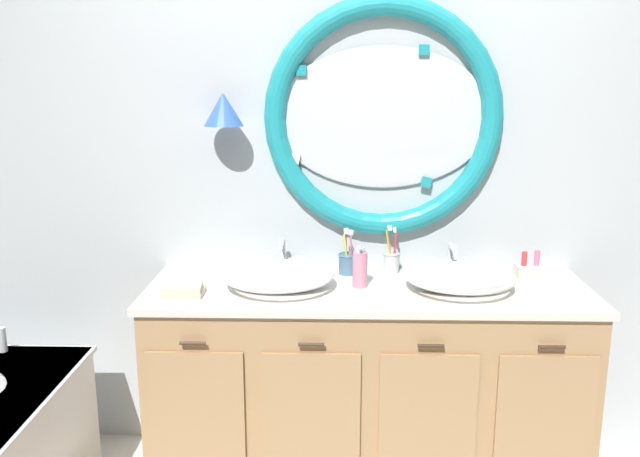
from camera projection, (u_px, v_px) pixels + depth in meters
name	position (u px, v px, depth m)	size (l,w,h in m)	color
back_wall_assembly	(349.00, 168.00, 3.01)	(6.40, 0.26, 2.60)	silver
vanity_counter	(366.00, 383.00, 2.89)	(1.84, 0.62, 0.87)	tan
sink_basin_left	(278.00, 275.00, 2.77)	(0.46, 0.46, 0.11)	white
sink_basin_right	(459.00, 277.00, 2.75)	(0.45, 0.45, 0.11)	white
faucet_set_left	(283.00, 258.00, 2.99)	(0.21, 0.15, 0.15)	silver
faucet_set_right	(450.00, 261.00, 2.97)	(0.22, 0.15, 0.14)	silver
toothbrush_holder_left	(348.00, 262.00, 2.96)	(0.09, 0.09, 0.21)	slate
toothbrush_holder_right	(391.00, 261.00, 2.98)	(0.08, 0.08, 0.22)	silver
soap_dispenser	(360.00, 268.00, 2.78)	(0.06, 0.07, 0.18)	pink
folded_hand_towel	(183.00, 290.00, 2.69)	(0.16, 0.12, 0.04)	beige
toiletry_basket	(530.00, 270.00, 2.92)	(0.12, 0.12, 0.12)	beige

